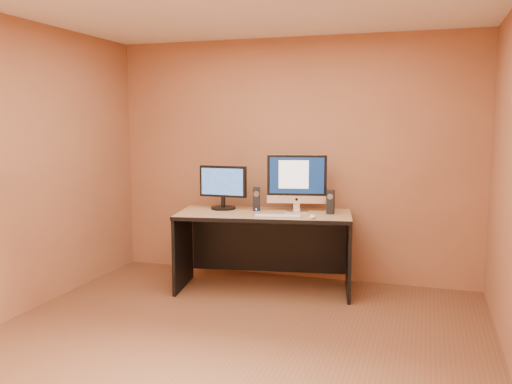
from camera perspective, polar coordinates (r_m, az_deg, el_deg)
floor at (r=4.33m, az=-2.93°, el=-15.79°), size 4.00×4.00×0.00m
walls at (r=4.00m, az=-3.05°, el=1.58°), size 4.00×4.00×2.60m
desk at (r=5.52m, az=0.85°, el=-6.30°), size 1.83×1.03×0.80m
imac at (r=5.50m, az=4.31°, el=1.01°), size 0.65×0.35×0.59m
second_monitor at (r=5.65m, az=-3.48°, el=0.47°), size 0.52×0.27×0.45m
speaker_left at (r=5.56m, az=0.05°, el=-0.75°), size 0.09×0.09×0.24m
speaker_right at (r=5.41m, az=7.85°, el=-1.05°), size 0.08×0.08×0.24m
keyboard at (r=5.20m, az=2.28°, el=-2.54°), size 0.48×0.22×0.02m
mouse at (r=5.15m, az=5.96°, el=-2.57°), size 0.08×0.12×0.04m
cable_a at (r=5.65m, az=4.32°, el=-1.82°), size 0.13×0.21×0.01m
cable_b at (r=5.69m, az=4.08°, el=-1.75°), size 0.06×0.19×0.01m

